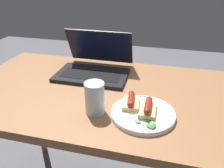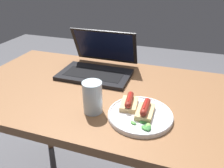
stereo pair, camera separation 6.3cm
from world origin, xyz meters
name	(u,v)px [view 2 (the right image)]	position (x,y,z in m)	size (l,w,h in m)	color
desk	(118,105)	(0.00, 0.00, 0.71)	(1.43, 0.70, 0.78)	brown
laptop	(98,66)	(-0.16, 0.16, 0.82)	(0.36, 0.30, 0.21)	black
plate	(140,115)	(0.13, -0.15, 0.79)	(0.24, 0.24, 0.02)	silver
sausage_toast_left	(145,110)	(0.15, -0.14, 0.81)	(0.06, 0.10, 0.05)	tan
sausage_toast_middle	(129,102)	(0.08, -0.11, 0.81)	(0.07, 0.10, 0.05)	tan
salad_pile	(145,125)	(0.16, -0.21, 0.79)	(0.08, 0.06, 0.01)	#387A33
drinking_glass	(93,97)	(-0.05, -0.17, 0.84)	(0.07, 0.07, 0.12)	silver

